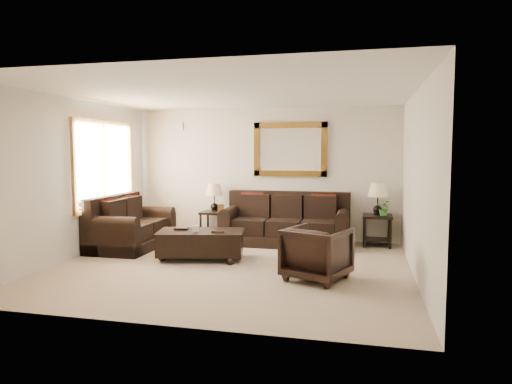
% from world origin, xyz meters
% --- Properties ---
extents(room, '(5.51, 5.01, 2.71)m').
position_xyz_m(room, '(0.00, 0.00, 1.35)').
color(room, gray).
rests_on(room, ground).
extents(window, '(0.07, 1.96, 1.66)m').
position_xyz_m(window, '(-2.70, 0.90, 1.55)').
color(window, white).
rests_on(window, room).
extents(mirror, '(1.50, 0.06, 1.10)m').
position_xyz_m(mirror, '(0.55, 2.47, 1.85)').
color(mirror, '#512810').
rests_on(mirror, room).
extents(air_vent, '(0.25, 0.02, 0.18)m').
position_xyz_m(air_vent, '(-1.90, 2.48, 2.35)').
color(air_vent, '#999999').
rests_on(air_vent, room).
extents(sofa, '(2.45, 1.06, 1.00)m').
position_xyz_m(sofa, '(0.55, 2.02, 0.36)').
color(sofa, black).
rests_on(sofa, room).
extents(loveseat, '(1.04, 1.75, 0.98)m').
position_xyz_m(loveseat, '(-2.27, 0.97, 0.36)').
color(loveseat, black).
rests_on(loveseat, room).
extents(end_table_left, '(0.52, 0.52, 1.15)m').
position_xyz_m(end_table_left, '(-0.99, 2.20, 0.75)').
color(end_table_left, black).
rests_on(end_table_left, room).
extents(end_table_right, '(0.55, 0.55, 1.21)m').
position_xyz_m(end_table_right, '(2.29, 2.18, 0.79)').
color(end_table_right, black).
rests_on(end_table_right, room).
extents(coffee_table, '(1.54, 1.04, 0.60)m').
position_xyz_m(coffee_table, '(-0.63, 0.40, 0.30)').
color(coffee_table, black).
rests_on(coffee_table, room).
extents(armchair, '(1.02, 0.99, 0.83)m').
position_xyz_m(armchair, '(1.40, -0.41, 0.41)').
color(armchair, black).
rests_on(armchair, floor).
extents(potted_plant, '(0.35, 0.37, 0.23)m').
position_xyz_m(potted_plant, '(2.41, 2.08, 0.72)').
color(potted_plant, '#23581E').
rests_on(potted_plant, end_table_right).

